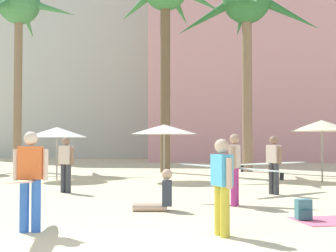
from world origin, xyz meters
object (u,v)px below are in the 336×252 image
palm_tree_center (19,14)px  person_mid_left (160,196)px  person_mid_center (222,183)px  cafe_umbrella_2 (322,126)px  backpack (304,210)px  cafe_umbrella_1 (164,129)px  palm_tree_far_left (247,11)px  person_near_right (235,167)px  palm_tree_left (165,1)px  person_mid_right (273,163)px  person_far_right (66,162)px  cafe_umbrella_3 (57,132)px  person_far_left (28,178)px

palm_tree_center → person_mid_left: 18.50m
palm_tree_center → person_mid_center: size_ratio=6.42×
cafe_umbrella_2 → person_mid_center: cafe_umbrella_2 is taller
backpack → cafe_umbrella_1: bearing=-171.9°
palm_tree_far_left → person_near_right: 14.51m
cafe_umbrella_1 → person_mid_center: (2.03, -10.12, -1.16)m
person_mid_center → palm_tree_left: bearing=-107.7°
person_mid_right → person_far_right: person_mid_right is taller
palm_tree_left → person_mid_right: 12.48m
cafe_umbrella_2 → person_mid_center: (-4.05, -10.17, -1.28)m
palm_tree_left → person_near_right: (2.89, -11.30, -7.75)m
cafe_umbrella_1 → cafe_umbrella_3: (-4.35, -0.05, -0.11)m
palm_tree_center → person_far_left: (7.47, -16.28, -7.69)m
palm_tree_center → person_mid_left: palm_tree_center is taller
person_near_right → palm_tree_left: bearing=-61.5°
cafe_umbrella_3 → person_far_right: size_ratio=1.44×
cafe_umbrella_2 → person_far_left: size_ratio=0.83×
person_near_right → person_mid_left: size_ratio=3.10×
backpack → person_far_left: bearing=-86.0°
person_far_left → person_mid_right: bearing=130.6°
cafe_umbrella_1 → palm_tree_center: bearing=145.3°
palm_tree_left → person_mid_center: 17.05m
palm_tree_center → cafe_umbrella_1: (8.74, -6.05, -6.58)m
cafe_umbrella_1 → cafe_umbrella_2: cafe_umbrella_2 is taller
person_mid_left → person_mid_center: (1.32, -2.59, 0.55)m
cafe_umbrella_3 → person_mid_center: cafe_umbrella_3 is taller
person_near_right → person_mid_left: 2.11m
cafe_umbrella_2 → person_mid_left: bearing=-125.3°
palm_tree_far_left → cafe_umbrella_1: size_ratio=3.93×
palm_tree_center → cafe_umbrella_3: palm_tree_center is taller
palm_tree_left → cafe_umbrella_1: 8.24m
palm_tree_center → cafe_umbrella_2: bearing=-22.0°
palm_tree_far_left → cafe_umbrella_3: 11.93m
cafe_umbrella_2 → person_far_right: bearing=-153.4°
palm_tree_left → person_mid_left: bearing=-84.6°
palm_tree_far_left → palm_tree_center: 12.47m
cafe_umbrella_2 → person_near_right: size_ratio=0.82×
cafe_umbrella_3 → person_far_left: 10.68m
cafe_umbrella_3 → person_mid_left: cafe_umbrella_3 is taller
cafe_umbrella_1 → palm_tree_left: bearing=95.5°
palm_tree_far_left → palm_tree_left: 4.34m
cafe_umbrella_2 → person_near_right: 7.57m
cafe_umbrella_3 → backpack: 11.78m
cafe_umbrella_1 → cafe_umbrella_2: size_ratio=1.09×
palm_tree_far_left → cafe_umbrella_2: 8.87m
palm_tree_far_left → backpack: palm_tree_far_left is taller
person_mid_left → palm_tree_left: bearing=-90.0°
person_mid_center → cafe_umbrella_1: bearing=-105.8°
palm_tree_far_left → person_mid_left: palm_tree_far_left is taller
palm_tree_far_left → person_mid_left: size_ratio=10.86×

